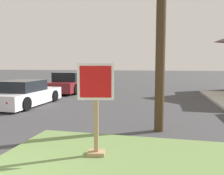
{
  "coord_description": "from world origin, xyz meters",
  "views": [
    {
      "loc": [
        2.98,
        -1.77,
        2.01
      ],
      "look_at": [
        1.55,
        4.59,
        1.35
      ],
      "focal_mm": 36.13,
      "sensor_mm": 36.0,
      "label": 1
    }
  ],
  "objects_px": {
    "manhole_cover": "(52,151)",
    "parked_sedan_white": "(25,94)",
    "stop_sign": "(96,111)",
    "pickup_truck_maroon": "(71,84)"
  },
  "relations": [
    {
      "from": "stop_sign",
      "to": "manhole_cover",
      "type": "bearing_deg",
      "value": 171.28
    },
    {
      "from": "manhole_cover",
      "to": "pickup_truck_maroon",
      "type": "height_order",
      "value": "pickup_truck_maroon"
    },
    {
      "from": "stop_sign",
      "to": "pickup_truck_maroon",
      "type": "xyz_separation_m",
      "value": [
        -5.33,
        11.14,
        -0.42
      ]
    },
    {
      "from": "stop_sign",
      "to": "parked_sedan_white",
      "type": "height_order",
      "value": "stop_sign"
    },
    {
      "from": "stop_sign",
      "to": "pickup_truck_maroon",
      "type": "distance_m",
      "value": 12.35
    },
    {
      "from": "parked_sedan_white",
      "to": "manhole_cover",
      "type": "bearing_deg",
      "value": -51.42
    },
    {
      "from": "stop_sign",
      "to": "pickup_truck_maroon",
      "type": "bearing_deg",
      "value": 115.57
    },
    {
      "from": "manhole_cover",
      "to": "parked_sedan_white",
      "type": "bearing_deg",
      "value": 128.58
    },
    {
      "from": "parked_sedan_white",
      "to": "pickup_truck_maroon",
      "type": "xyz_separation_m",
      "value": [
        0.02,
        5.68,
        0.07
      ]
    },
    {
      "from": "stop_sign",
      "to": "manhole_cover",
      "type": "xyz_separation_m",
      "value": [
        -1.13,
        0.17,
        -1.03
      ]
    }
  ]
}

